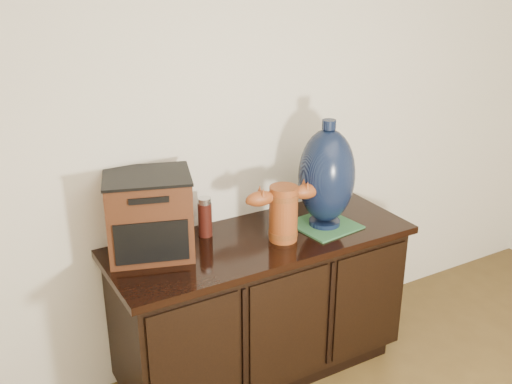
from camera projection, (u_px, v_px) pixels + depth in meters
sideboard at (261, 305)px, 2.95m from camera, size 1.46×0.56×0.75m
terracotta_vessel at (283, 210)px, 2.74m from camera, size 0.38×0.15×0.26m
tv_radio at (149, 215)px, 2.60m from camera, size 0.44×0.40×0.37m
green_mat at (324, 225)px, 2.93m from camera, size 0.31×0.31×0.01m
lamp_base at (327, 176)px, 2.84m from camera, size 0.30×0.30×0.53m
spray_can at (205, 217)px, 2.80m from camera, size 0.07×0.07×0.19m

